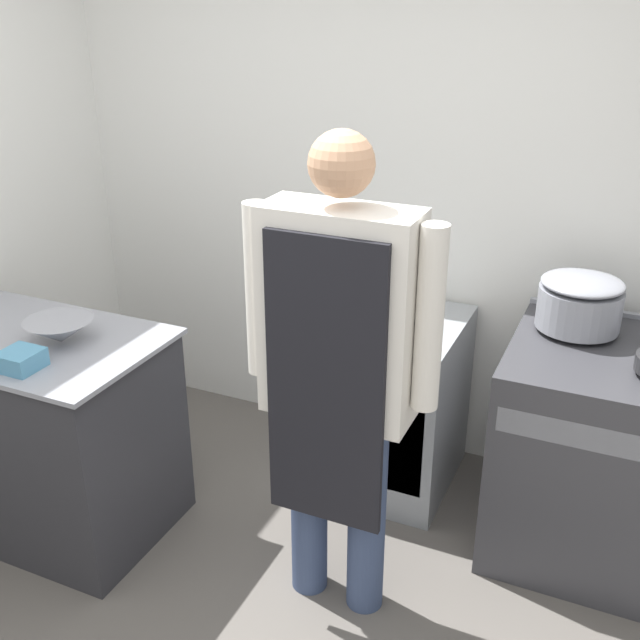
# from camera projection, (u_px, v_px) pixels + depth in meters

# --- Properties ---
(wall_back) EXTENTS (8.00, 0.05, 2.70)m
(wall_back) POSITION_uv_depth(u_px,v_px,m) (381.00, 182.00, 3.51)
(wall_back) COLOR white
(wall_back) RESTS_ON ground_plane
(prep_counter) EXTENTS (1.07, 0.69, 0.89)m
(prep_counter) POSITION_uv_depth(u_px,v_px,m) (44.00, 431.00, 3.20)
(prep_counter) COLOR #2D2D33
(prep_counter) RESTS_ON ground_plane
(stove) EXTENTS (0.81, 0.80, 0.92)m
(stove) POSITION_uv_depth(u_px,v_px,m) (603.00, 452.00, 3.04)
(stove) COLOR #38383D
(stove) RESTS_ON ground_plane
(fridge_unit) EXTENTS (0.60, 0.65, 0.82)m
(fridge_unit) POSITION_uv_depth(u_px,v_px,m) (391.00, 402.00, 3.50)
(fridge_unit) COLOR #93999E
(fridge_unit) RESTS_ON ground_plane
(person_cook) EXTENTS (0.70, 0.24, 1.80)m
(person_cook) POSITION_uv_depth(u_px,v_px,m) (338.00, 358.00, 2.53)
(person_cook) COLOR #38476B
(person_cook) RESTS_ON ground_plane
(mixing_bowl) EXTENTS (0.27, 0.27, 0.10)m
(mixing_bowl) POSITION_uv_depth(u_px,v_px,m) (60.00, 331.00, 2.97)
(mixing_bowl) COLOR gray
(mixing_bowl) RESTS_ON prep_counter
(plastic_tub) EXTENTS (0.14, 0.14, 0.07)m
(plastic_tub) POSITION_uv_depth(u_px,v_px,m) (21.00, 360.00, 2.76)
(plastic_tub) COLOR teal
(plastic_tub) RESTS_ON prep_counter
(stock_pot) EXTENTS (0.33, 0.33, 0.22)m
(stock_pot) POSITION_uv_depth(u_px,v_px,m) (580.00, 302.00, 3.00)
(stock_pot) COLOR gray
(stock_pot) RESTS_ON stove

